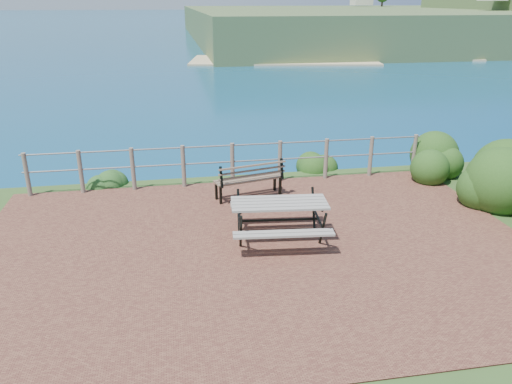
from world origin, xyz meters
TOP-DOWN VIEW (x-y plane):
  - ground at (0.00, 0.00)m, footprint 10.00×7.00m
  - ocean at (0.00, 200.00)m, footprint 1200.00×1200.00m
  - safety_railing at (0.00, 3.35)m, footprint 9.40×0.10m
  - picnic_table at (0.46, 0.29)m, footprint 1.79×1.50m
  - park_bench at (0.24, 2.44)m, footprint 1.58×0.73m
  - shrub_right_front at (5.54, 1.50)m, footprint 1.57×1.57m
  - shrub_right_edge at (5.09, 3.10)m, footprint 1.23×1.23m
  - shrub_lip_west at (-2.92, 4.02)m, footprint 0.82×0.82m
  - shrub_lip_east at (2.37, 4.16)m, footprint 0.84×0.84m

SIDE VIEW (x-z plane):
  - ground at x=0.00m, z-range -0.06..0.06m
  - ocean at x=0.00m, z-range 0.00..0.00m
  - shrub_right_front at x=5.54m, z-range -1.11..1.11m
  - shrub_right_edge at x=5.09m, z-range -0.88..0.88m
  - shrub_lip_west at x=-2.92m, z-range -0.29..0.29m
  - shrub_lip_east at x=2.37m, z-range -0.31..0.31m
  - picnic_table at x=0.46m, z-range 0.10..0.83m
  - park_bench at x=0.24m, z-range 0.14..1.01m
  - safety_railing at x=0.00m, z-range 0.07..1.07m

